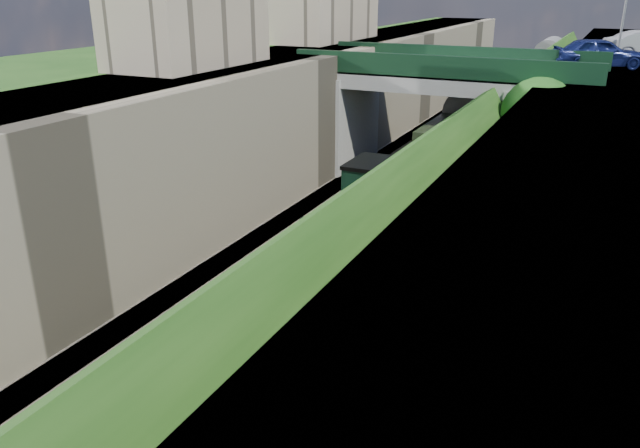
% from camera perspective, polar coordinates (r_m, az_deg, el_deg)
% --- Properties ---
extents(ground, '(160.00, 160.00, 0.00)m').
position_cam_1_polar(ground, '(17.68, -12.28, -16.36)').
color(ground, '#1E4714').
rests_on(ground, ground).
extents(trackbed, '(10.00, 90.00, 0.20)m').
position_cam_1_polar(trackbed, '(33.79, 8.56, 2.69)').
color(trackbed, '#473F38').
rests_on(trackbed, ground).
extents(retaining_wall, '(1.00, 90.00, 7.00)m').
position_cam_1_polar(retaining_wall, '(34.83, 0.11, 9.27)').
color(retaining_wall, '#756B56').
rests_on(retaining_wall, ground).
extents(street_plateau_left, '(6.00, 90.00, 7.00)m').
position_cam_1_polar(street_plateau_left, '(36.44, -4.94, 9.72)').
color(street_plateau_left, '#262628').
rests_on(street_plateau_left, ground).
extents(street_plateau_right, '(8.00, 90.00, 6.25)m').
position_cam_1_polar(street_plateau_right, '(31.68, 25.53, 5.32)').
color(street_plateau_right, '#262628').
rests_on(street_plateau_right, ground).
extents(embankment_slope, '(4.52, 90.00, 6.53)m').
position_cam_1_polar(embankment_slope, '(30.89, 17.09, 5.44)').
color(embankment_slope, '#1E4714').
rests_on(embankment_slope, ground).
extents(track_left, '(2.50, 90.00, 0.20)m').
position_cam_1_polar(track_left, '(34.34, 5.39, 3.39)').
color(track_left, black).
rests_on(track_left, trackbed).
extents(track_right, '(2.50, 90.00, 0.20)m').
position_cam_1_polar(track_right, '(33.44, 10.54, 2.63)').
color(track_right, black).
rests_on(track_right, trackbed).
extents(road_bridge, '(16.00, 6.40, 7.25)m').
position_cam_1_polar(road_bridge, '(36.33, 12.28, 10.22)').
color(road_bridge, gray).
rests_on(road_bridge, ground).
extents(building_near, '(4.00, 8.00, 4.00)m').
position_cam_1_polar(building_near, '(31.07, -11.95, 17.66)').
color(building_near, gray).
rests_on(building_near, street_plateau_left).
extents(tree, '(3.60, 3.80, 6.60)m').
position_cam_1_polar(tree, '(31.97, 19.54, 9.11)').
color(tree, black).
rests_on(tree, ground).
extents(lamppost, '(0.87, 0.15, 6.00)m').
position_cam_1_polar(lamppost, '(43.07, 26.23, 17.64)').
color(lamppost, gray).
rests_on(lamppost, street_plateau_right).
extents(car_blue, '(5.24, 3.62, 1.65)m').
position_cam_1_polar(car_blue, '(39.03, 24.16, 14.10)').
color(car_blue, navy).
rests_on(car_blue, street_plateau_right).
extents(locomotive, '(3.10, 10.22, 3.83)m').
position_cam_1_polar(locomotive, '(22.93, 3.27, -1.31)').
color(locomotive, black).
rests_on(locomotive, trackbed).
extents(tender, '(2.70, 6.00, 3.05)m').
position_cam_1_polar(tender, '(29.57, 8.74, 3.10)').
color(tender, black).
rests_on(tender, trackbed).
extents(coach_front, '(2.90, 18.00, 3.70)m').
position_cam_1_polar(coach_front, '(41.32, 14.06, 8.46)').
color(coach_front, black).
rests_on(coach_front, trackbed).
extents(coach_middle, '(2.90, 18.00, 3.70)m').
position_cam_1_polar(coach_middle, '(59.59, 18.02, 11.78)').
color(coach_middle, black).
rests_on(coach_middle, trackbed).
extents(coach_rear, '(2.90, 18.00, 3.70)m').
position_cam_1_polar(coach_rear, '(78.11, 20.15, 13.51)').
color(coach_rear, black).
rests_on(coach_rear, trackbed).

